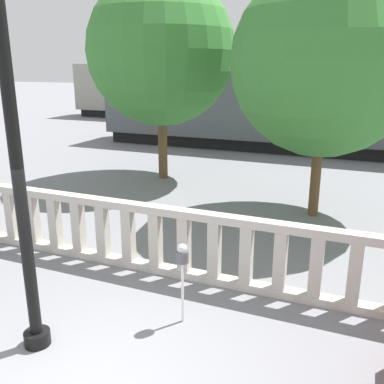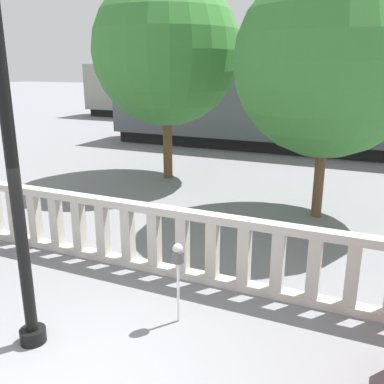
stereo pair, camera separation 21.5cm
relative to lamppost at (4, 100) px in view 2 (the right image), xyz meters
name	(u,v)px [view 2 (the right image)]	position (x,y,z in m)	size (l,w,h in m)	color
balustrade	(183,244)	(1.08, 2.59, -2.66)	(14.54, 0.24, 1.29)	#BCB5A8
lamppost	(4,100)	(0.00, 0.00, 0.00)	(0.35, 0.35, 6.71)	black
parking_meter	(178,259)	(1.63, 1.28, -2.29)	(0.18, 0.18, 1.26)	silver
train_near	(308,111)	(1.00, 15.69, -1.52)	(18.12, 3.05, 3.99)	black
train_far	(261,93)	(-3.57, 24.42, -1.30)	(26.07, 2.97, 4.45)	black
tree_left	(166,51)	(-2.49, 8.94, 0.84)	(4.73, 4.73, 6.53)	brown
tree_right	(329,62)	(2.79, 6.96, 0.48)	(4.47, 4.47, 6.04)	brown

